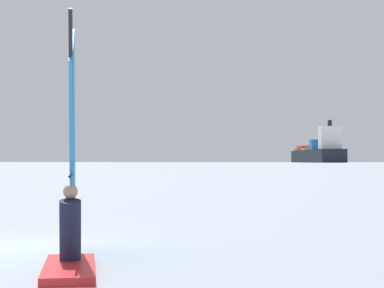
% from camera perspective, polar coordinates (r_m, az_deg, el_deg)
% --- Properties ---
extents(windsurfer, '(0.94, 4.38, 4.09)m').
position_cam_1_polar(windsurfer, '(11.16, -9.78, -4.17)').
color(windsurfer, red).
rests_on(windsurfer, ground_plane).
extents(cargo_ship, '(26.59, 160.97, 41.30)m').
position_cam_1_polar(cargo_ship, '(748.58, 10.14, -0.75)').
color(cargo_ship, black).
rests_on(cargo_ship, ground_plane).
extents(distant_headland, '(893.54, 541.11, 53.70)m').
position_cam_1_polar(distant_headland, '(1543.17, 8.19, -0.44)').
color(distant_headland, '#756B56').
rests_on(distant_headland, ground_plane).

